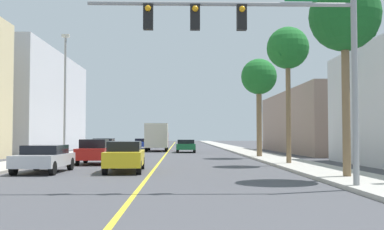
{
  "coord_description": "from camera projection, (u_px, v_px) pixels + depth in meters",
  "views": [
    {
      "loc": [
        1.38,
        -4.13,
        1.78
      ],
      "look_at": [
        2.02,
        21.01,
        2.91
      ],
      "focal_mm": 42.18,
      "sensor_mm": 36.0,
      "label": 1
    }
  ],
  "objects": [
    {
      "name": "sidewalk_right",
      "position": [
        247.0,
        152.0,
        46.16
      ],
      "size": [
        2.93,
        168.0,
        0.15
      ],
      "primitive_type": "cube",
      "color": "#B2ADA3",
      "rests_on": "ground"
    },
    {
      "name": "car_red",
      "position": [
        94.0,
        152.0,
        27.66
      ],
      "size": [
        1.88,
        3.92,
        1.53
      ],
      "rotation": [
        0.0,
        0.0,
        0.03
      ],
      "color": "red",
      "rests_on": "ground"
    },
    {
      "name": "palm_near",
      "position": [
        345.0,
        18.0,
        18.2
      ],
      "size": [
        2.85,
        2.85,
        7.88
      ],
      "color": "brown",
      "rests_on": "sidewalk_right"
    },
    {
      "name": "car_white",
      "position": [
        104.0,
        147.0,
        39.41
      ],
      "size": [
        1.95,
        3.91,
        1.5
      ],
      "rotation": [
        0.0,
        0.0,
        3.12
      ],
      "color": "white",
      "rests_on": "ground"
    },
    {
      "name": "street_lamp",
      "position": [
        65.0,
        90.0,
        33.49
      ],
      "size": [
        0.56,
        0.28,
        9.16
      ],
      "color": "gray",
      "rests_on": "sidewalk_left"
    },
    {
      "name": "ground",
      "position": [
        167.0,
        153.0,
        45.95
      ],
      "size": [
        192.0,
        192.0,
        0.0
      ],
      "primitive_type": "plane",
      "color": "#47474C"
    },
    {
      "name": "car_green",
      "position": [
        186.0,
        146.0,
        46.55
      ],
      "size": [
        2.0,
        4.34,
        1.32
      ],
      "rotation": [
        0.0,
        0.0,
        -0.01
      ],
      "color": "#196638",
      "rests_on": "ground"
    },
    {
      "name": "traffic_signal_mast",
      "position": [
        266.0,
        40.0,
        14.82
      ],
      "size": [
        8.88,
        0.36,
        6.42
      ],
      "color": "gray",
      "rests_on": "sidewalk_right"
    },
    {
      "name": "sidewalk_left",
      "position": [
        86.0,
        152.0,
        45.75
      ],
      "size": [
        2.93,
        168.0,
        0.15
      ],
      "primitive_type": "cube",
      "color": "#B2ADA3",
      "rests_on": "ground"
    },
    {
      "name": "lane_marking_center",
      "position": [
        167.0,
        153.0,
        45.95
      ],
      "size": [
        0.16,
        144.0,
        0.01
      ],
      "primitive_type": "cube",
      "color": "yellow",
      "rests_on": "ground"
    },
    {
      "name": "palm_mid",
      "position": [
        288.0,
        50.0,
        26.73
      ],
      "size": [
        2.49,
        2.49,
        8.06
      ],
      "color": "brown",
      "rests_on": "sidewalk_right"
    },
    {
      "name": "palm_far",
      "position": [
        259.0,
        78.0,
        35.21
      ],
      "size": [
        2.79,
        2.79,
        7.61
      ],
      "color": "brown",
      "rests_on": "sidewalk_right"
    },
    {
      "name": "car_blue",
      "position": [
        141.0,
        143.0,
        58.62
      ],
      "size": [
        1.85,
        4.1,
        1.34
      ],
      "rotation": [
        0.0,
        0.0,
        0.02
      ],
      "color": "#1E389E",
      "rests_on": "ground"
    },
    {
      "name": "car_yellow",
      "position": [
        125.0,
        156.0,
        21.88
      ],
      "size": [
        1.89,
        4.49,
        1.48
      ],
      "rotation": [
        0.0,
        0.0,
        0.04
      ],
      "color": "gold",
      "rests_on": "ground"
    },
    {
      "name": "delivery_truck",
      "position": [
        157.0,
        137.0,
        50.01
      ],
      "size": [
        2.48,
        7.12,
        3.03
      ],
      "rotation": [
        0.0,
        0.0,
        0.01
      ],
      "color": "red",
      "rests_on": "ground"
    },
    {
      "name": "car_silver",
      "position": [
        44.0,
        158.0,
        21.46
      ],
      "size": [
        2.03,
        4.13,
        1.31
      ],
      "rotation": [
        0.0,
        0.0,
        3.12
      ],
      "color": "#BCBCC1",
      "rests_on": "ground"
    },
    {
      "name": "building_right_far",
      "position": [
        340.0,
        122.0,
        46.7
      ],
      "size": [
        12.02,
        22.44,
        6.23
      ],
      "primitive_type": "cube",
      "color": "gray",
      "rests_on": "ground"
    }
  ]
}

